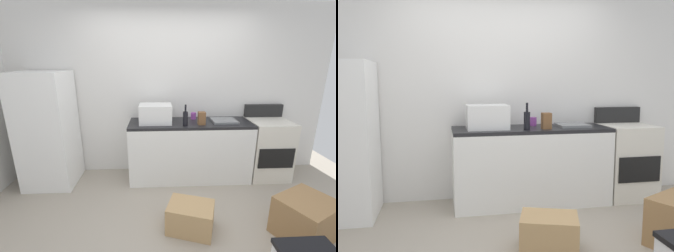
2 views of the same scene
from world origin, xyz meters
TOP-DOWN VIEW (x-y plane):
  - wall_back at (0.00, 1.55)m, footprint 5.00×0.10m
  - kitchen_counter at (0.30, 1.20)m, footprint 1.80×0.60m
  - refrigerator at (-1.75, 1.15)m, footprint 0.68×0.66m
  - stove_oven at (1.52, 1.21)m, footprint 0.60×0.61m
  - microwave at (-0.21, 1.18)m, footprint 0.46×0.34m
  - sink_basin at (0.80, 1.19)m, footprint 0.36×0.32m
  - wine_bottle at (0.20, 1.01)m, footprint 0.07×0.07m
  - coffee_mug at (0.37, 1.37)m, footprint 0.08×0.08m
  - knife_block at (0.44, 1.07)m, footprint 0.10×0.10m
  - cardboard_box_medium at (0.16, 0.04)m, footprint 0.57×0.49m

SIDE VIEW (x-z plane):
  - cardboard_box_medium at x=0.16m, z-range 0.00..0.31m
  - kitchen_counter at x=0.30m, z-range 0.00..0.90m
  - stove_oven at x=1.52m, z-range -0.08..1.02m
  - refrigerator at x=-1.75m, z-range 0.00..1.64m
  - sink_basin at x=0.80m, z-range 0.90..0.93m
  - coffee_mug at x=0.37m, z-range 0.90..1.00m
  - knife_block at x=0.44m, z-range 0.90..1.08m
  - wine_bottle at x=0.20m, z-range 0.86..1.16m
  - microwave at x=-0.21m, z-range 0.90..1.17m
  - wall_back at x=0.00m, z-range 0.00..2.60m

